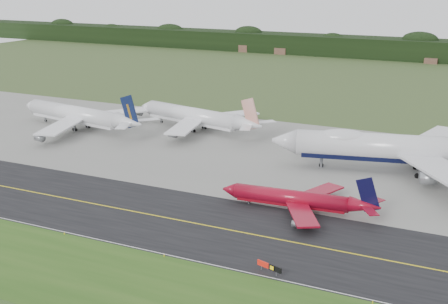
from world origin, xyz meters
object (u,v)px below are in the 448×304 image
jet_ba_747 (414,149)px  jet_navy_gold (80,116)px  jet_red_737 (299,199)px  jet_star_tail (198,117)px  taxiway_sign (269,267)px

jet_ba_747 → jet_navy_gold: 107.54m
jet_red_737 → jet_navy_gold: size_ratio=0.65×
jet_navy_gold → jet_star_tail: 39.11m
jet_ba_747 → jet_star_tail: (-71.69, 16.05, -1.95)m
jet_ba_747 → jet_red_737: size_ratio=2.12×
jet_star_tail → taxiway_sign: jet_star_tail is taller
jet_red_737 → jet_navy_gold: jet_navy_gold is taller
jet_star_tail → taxiway_sign: 103.00m
jet_navy_gold → taxiway_sign: jet_navy_gold is taller
jet_navy_gold → jet_star_tail: (35.83, 15.67, -0.11)m
jet_red_737 → jet_star_tail: jet_star_tail is taller
jet_ba_747 → taxiway_sign: (-12.54, -68.20, -5.27)m
jet_navy_gold → jet_star_tail: size_ratio=1.07×
jet_red_737 → jet_star_tail: bearing=135.0°
jet_navy_gold → jet_red_737: bearing=-23.1°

